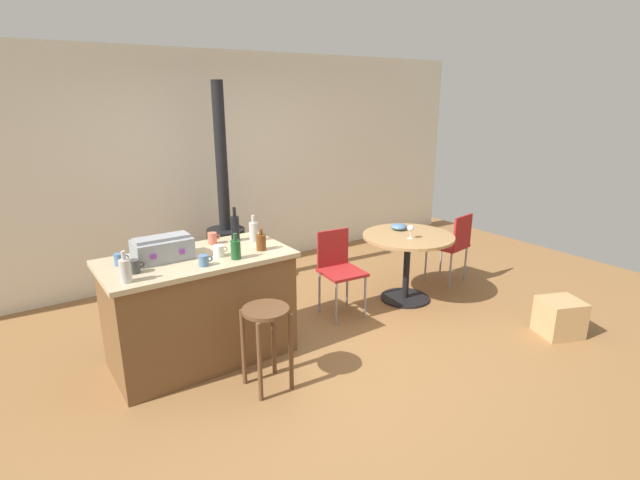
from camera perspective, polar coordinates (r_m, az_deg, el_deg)
ground_plane at (r=4.50m, az=0.54°, el=-12.44°), size 8.80×8.80×0.00m
back_wall at (r=6.15m, az=-12.94°, el=8.54°), size 8.00×0.10×2.70m
kitchen_island at (r=4.25m, az=-13.94°, el=-7.78°), size 1.52×0.80×0.93m
wooden_stool at (r=3.74m, az=-6.37°, el=-10.36°), size 0.36×0.36×0.67m
dining_table at (r=5.32m, az=10.30°, el=-1.23°), size 0.98×0.98×0.75m
folding_chair_near at (r=5.95m, az=15.38°, el=-0.31°), size 0.46×0.46×0.85m
folding_chair_far at (r=4.93m, az=2.22°, el=-3.08°), size 0.44×0.44×0.87m
wood_stove at (r=5.76m, az=-11.03°, el=0.01°), size 0.44×0.45×2.35m
toolbox at (r=4.05m, az=-18.11°, el=-0.97°), size 0.45×0.28×0.19m
bottle_0 at (r=3.93m, az=-9.92°, el=-1.06°), size 0.08×0.08×0.21m
bottle_1 at (r=4.38m, az=-7.86°, el=1.05°), size 0.08×0.08×0.24m
bottle_2 at (r=4.12m, az=-6.97°, el=-0.23°), size 0.08×0.08×0.19m
bottle_3 at (r=4.40m, az=-10.00°, el=1.42°), size 0.08×0.08×0.31m
bottle_4 at (r=3.66m, az=-22.02°, el=-3.33°), size 0.08×0.08×0.23m
cup_0 at (r=4.02m, az=-11.86°, el=-1.27°), size 0.12×0.09×0.10m
cup_1 at (r=3.83m, az=-21.05°, el=-2.93°), size 0.12×0.08×0.10m
cup_2 at (r=3.83m, az=-13.55°, el=-2.37°), size 0.11×0.08×0.09m
cup_3 at (r=4.37m, az=-12.58°, el=0.20°), size 0.11×0.08×0.10m
cup_4 at (r=4.05m, az=-22.60°, el=-2.12°), size 0.11×0.08×0.09m
wine_glass at (r=5.12m, az=10.67°, el=1.32°), size 0.07×0.07×0.14m
serving_bowl at (r=5.44m, az=9.31°, el=1.57°), size 0.18×0.18×0.07m
cardboard_box at (r=5.15m, az=26.46°, el=-8.18°), size 0.46×0.44×0.35m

